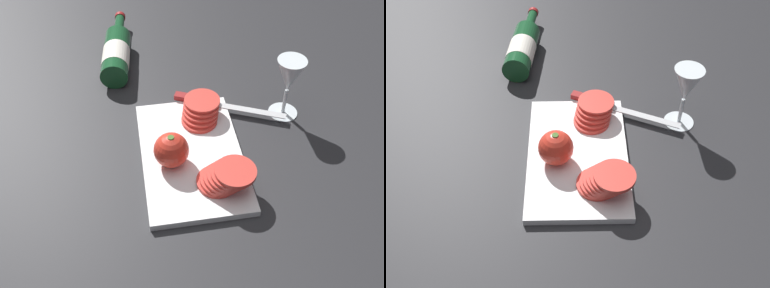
{
  "view_description": "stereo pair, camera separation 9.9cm",
  "coord_description": "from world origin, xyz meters",
  "views": [
    {
      "loc": [
        0.75,
        -0.11,
        0.76
      ],
      "look_at": [
        0.07,
        0.0,
        0.05
      ],
      "focal_mm": 42.0,
      "sensor_mm": 36.0,
      "label": 1
    },
    {
      "loc": [
        0.76,
        -0.01,
        0.76
      ],
      "look_at": [
        0.07,
        0.0,
        0.05
      ],
      "focal_mm": 42.0,
      "sensor_mm": 36.0,
      "label": 2
    }
  ],
  "objects": [
    {
      "name": "cutting_board",
      "position": [
        0.07,
        0.0,
        0.01
      ],
      "size": [
        0.36,
        0.23,
        0.02
      ],
      "color": "white",
      "rests_on": "ground_plane"
    },
    {
      "name": "wine_bottle",
      "position": [
        -0.32,
        -0.15,
        0.04
      ],
      "size": [
        0.32,
        0.09,
        0.07
      ],
      "color": "#194C28",
      "rests_on": "ground_plane"
    },
    {
      "name": "tomato_slice_stack_far",
      "position": [
        0.17,
        0.06,
        0.04
      ],
      "size": [
        0.1,
        0.12,
        0.05
      ],
      "color": "#D63D33",
      "rests_on": "cutting_board"
    },
    {
      "name": "ground_plane",
      "position": [
        0.0,
        0.0,
        0.0
      ],
      "size": [
        3.0,
        3.0,
        0.0
      ],
      "primitive_type": "plane",
      "color": "#28282B"
    },
    {
      "name": "whole_tomato",
      "position": [
        0.09,
        -0.05,
        0.06
      ],
      "size": [
        0.08,
        0.08,
        0.08
      ],
      "color": "red",
      "rests_on": "cutting_board"
    },
    {
      "name": "wine_glass",
      "position": [
        -0.05,
        0.25,
        0.11
      ],
      "size": [
        0.07,
        0.07,
        0.16
      ],
      "color": "silver",
      "rests_on": "ground_plane"
    },
    {
      "name": "tomato_slice_stack_near",
      "position": [
        -0.05,
        0.04,
        0.04
      ],
      "size": [
        0.12,
        0.1,
        0.04
      ],
      "color": "#D63D33",
      "rests_on": "cutting_board"
    },
    {
      "name": "knife",
      "position": [
        -0.1,
        0.06,
        0.02
      ],
      "size": [
        0.13,
        0.27,
        0.01
      ],
      "rotation": [
        0.0,
        0.0,
        1.15
      ],
      "color": "silver",
      "rests_on": "cutting_board"
    }
  ]
}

